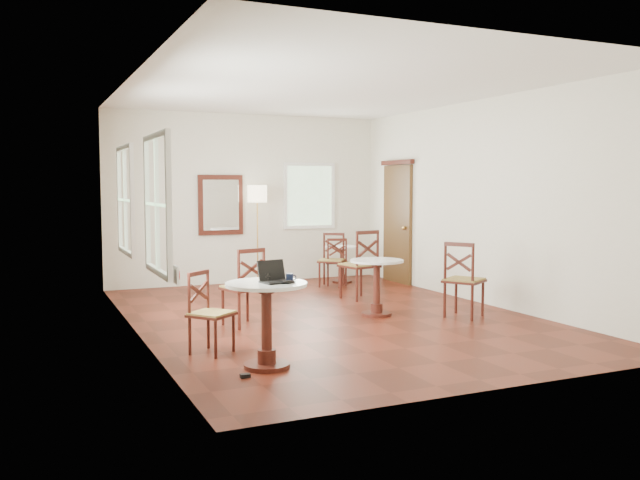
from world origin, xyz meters
The scene contains 17 objects.
ground centered at (0.00, 0.00, 0.00)m, with size 7.00×7.00×0.00m, color #521A0E.
room_shell centered at (-0.06, 0.27, 1.89)m, with size 5.02×7.02×3.01m.
cafe_table_near centered at (-1.61, -2.05, 0.51)m, with size 0.78×0.78×0.82m.
cafe_table_mid centered at (0.61, -0.20, 0.47)m, with size 0.71×0.71×0.75m.
cafe_table_back centered at (1.54, 2.77, 0.40)m, with size 0.62×0.62×0.65m.
chair_near_a centered at (-1.21, -0.12, 0.49)m, with size 0.56×0.56×0.98m.
chair_near_b centered at (-1.96, -1.27, 0.42)m, with size 0.55×0.55×0.85m.
chair_mid_a centered at (1.01, 1.06, 0.53)m, with size 0.58×0.58×1.06m.
chair_mid_b centered at (1.60, -0.77, 0.50)m, with size 0.64×0.64×1.01m.
chair_back_a centered at (1.32, 2.53, 0.41)m, with size 0.51×0.51×0.83m.
chair_back_b centered at (1.18, 2.43, 0.46)m, with size 0.59×0.59×0.92m.
floor_lamp centered at (0.07, 3.15, 1.48)m, with size 0.34×0.34×1.75m.
laptop centered at (-1.53, -2.06, 0.87)m, with size 0.32×0.29×0.20m.
mouse centered at (-1.45, -2.21, 0.84)m, with size 0.10×0.06×0.04m, color black.
navy_mug centered at (-1.39, -2.12, 0.86)m, with size 0.11×0.07×0.08m.
water_glass centered at (-1.59, -2.05, 0.87)m, with size 0.05×0.05×0.09m, color white.
power_adapter centered at (-1.90, -2.28, 0.02)m, with size 0.09×0.05×0.04m, color black.
Camera 1 is at (-3.71, -8.01, 1.74)m, focal length 37.73 mm.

